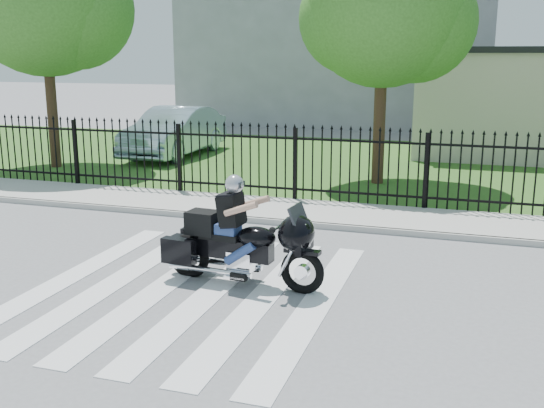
% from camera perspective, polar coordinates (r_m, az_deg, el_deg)
% --- Properties ---
extents(ground, '(120.00, 120.00, 0.00)m').
position_cam_1_polar(ground, '(9.76, -7.67, -7.64)').
color(ground, slate).
rests_on(ground, ground).
extents(crosswalk, '(5.00, 5.50, 0.01)m').
position_cam_1_polar(crosswalk, '(9.76, -7.67, -7.60)').
color(crosswalk, silver).
rests_on(crosswalk, ground).
extents(sidewalk, '(40.00, 2.00, 0.12)m').
position_cam_1_polar(sidewalk, '(14.21, 0.96, -0.58)').
color(sidewalk, '#ADAAA3').
rests_on(sidewalk, ground).
extents(curb, '(40.00, 0.12, 0.12)m').
position_cam_1_polar(curb, '(13.28, -0.29, -1.57)').
color(curb, '#ADAAA3').
rests_on(curb, ground).
extents(grass_strip, '(40.00, 12.00, 0.02)m').
position_cam_1_polar(grass_strip, '(20.88, 6.56, 3.67)').
color(grass_strip, '#335F20').
rests_on(grass_strip, ground).
extents(iron_fence, '(26.00, 0.04, 1.80)m').
position_cam_1_polar(iron_fence, '(14.97, 2.09, 3.42)').
color(iron_fence, black).
rests_on(iron_fence, ground).
extents(tree_mid, '(4.20, 4.20, 6.78)m').
position_cam_1_polar(tree_mid, '(17.42, 9.99, 17.04)').
color(tree_mid, '#382316').
rests_on(tree_mid, ground).
extents(building_tall, '(15.00, 10.00, 12.00)m').
position_cam_1_polar(building_tall, '(35.00, 6.55, 17.36)').
color(building_tall, '#999BA1').
rests_on(building_tall, ground).
extents(motorcycle_rider, '(2.64, 0.96, 1.74)m').
position_cam_1_polar(motorcycle_rider, '(9.74, -3.04, -3.14)').
color(motorcycle_rider, black).
rests_on(motorcycle_rider, ground).
extents(parked_car, '(1.82, 5.11, 1.68)m').
position_cam_1_polar(parked_car, '(22.31, -8.72, 6.42)').
color(parked_car, '#A7C3D2').
rests_on(parked_car, grass_strip).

